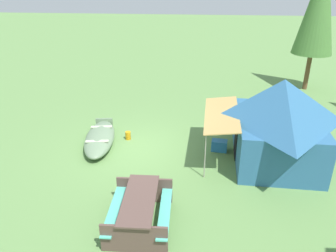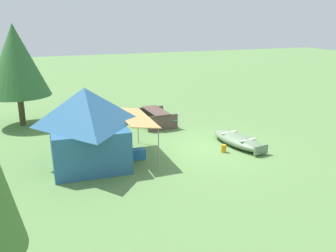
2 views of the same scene
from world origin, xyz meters
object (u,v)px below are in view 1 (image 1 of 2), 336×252
(cooler_box, at_px, (219,145))
(picnic_table, at_px, (140,208))
(fuel_can, at_px, (128,135))
(canvas_cabin_tent, at_px, (279,120))
(pine_tree_back_right, at_px, (320,4))
(beached_rowboat, at_px, (100,138))

(cooler_box, bearing_deg, picnic_table, -27.94)
(cooler_box, xyz_separation_m, fuel_can, (-0.53, -3.29, -0.04))
(canvas_cabin_tent, bearing_deg, picnic_table, -47.47)
(canvas_cabin_tent, distance_m, pine_tree_back_right, 8.59)
(fuel_can, bearing_deg, cooler_box, 80.78)
(beached_rowboat, relative_size, fuel_can, 10.04)
(beached_rowboat, height_order, cooler_box, beached_rowboat)
(cooler_box, xyz_separation_m, pine_tree_back_right, (-7.13, 4.77, 4.01))
(cooler_box, height_order, pine_tree_back_right, pine_tree_back_right)
(cooler_box, relative_size, pine_tree_back_right, 0.08)
(fuel_can, relative_size, pine_tree_back_right, 0.05)
(beached_rowboat, bearing_deg, canvas_cabin_tent, 85.32)
(fuel_can, bearing_deg, beached_rowboat, -64.02)
(cooler_box, bearing_deg, fuel_can, -99.22)
(picnic_table, height_order, cooler_box, picnic_table)
(cooler_box, distance_m, pine_tree_back_right, 9.47)
(beached_rowboat, xyz_separation_m, fuel_can, (-0.45, 0.92, -0.08))
(fuel_can, bearing_deg, pine_tree_back_right, 129.32)
(canvas_cabin_tent, xyz_separation_m, pine_tree_back_right, (-7.54, 3.02, 2.79))
(picnic_table, xyz_separation_m, cooler_box, (-3.91, 2.07, -0.29))
(pine_tree_back_right, bearing_deg, fuel_can, -50.68)
(cooler_box, height_order, fuel_can, cooler_box)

